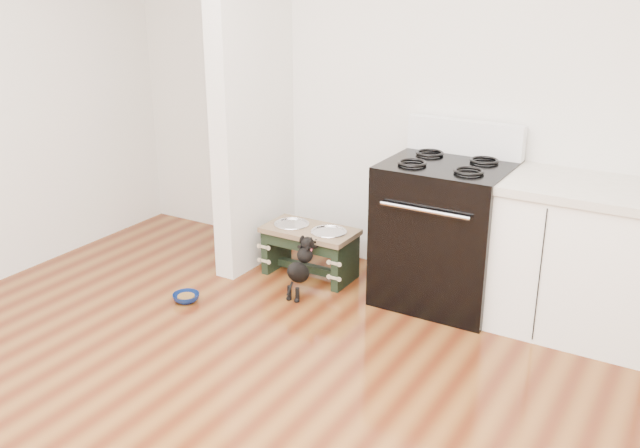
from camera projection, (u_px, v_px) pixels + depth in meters
The scene contains 7 objects.
room_shell at pixel (170, 101), 2.51m from camera, with size 5.00×5.00×5.00m.
partition_wall at pixel (252, 76), 4.86m from camera, with size 0.15×0.80×2.70m, color silver.
oven_range at pixel (444, 231), 4.52m from camera, with size 0.76×0.69×1.14m.
cabinet_run at pixel (606, 265), 4.08m from camera, with size 1.24×0.64×0.91m.
dog_feeder at pixel (310, 242), 4.95m from camera, with size 0.65×0.35×0.37m.
puppy at pixel (301, 265), 4.66m from camera, with size 0.11×0.33×0.39m.
floor_bowl at pixel (186, 298), 4.64m from camera, with size 0.18×0.18×0.05m.
Camera 1 is at (1.73, -1.88, 2.08)m, focal length 40.00 mm.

